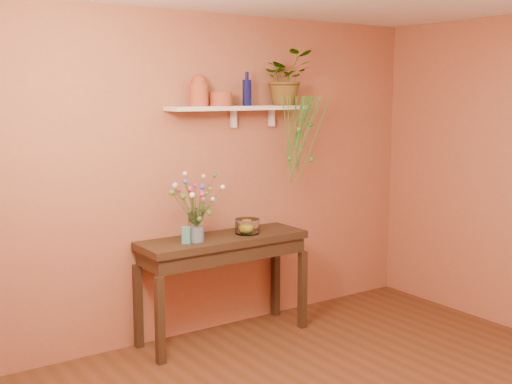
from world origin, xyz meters
name	(u,v)px	position (x,y,z in m)	size (l,w,h in m)	color
room	(399,207)	(0.00, 0.00, 1.35)	(4.04, 4.04, 2.70)	brown
sideboard	(223,251)	(-0.19, 1.75, 0.74)	(1.43, 0.46, 0.87)	#3B2817
wall_shelf	(240,109)	(0.06, 1.87, 1.92)	(1.30, 0.24, 0.19)	white
terracotta_jug	(199,91)	(-0.35, 1.85, 2.06)	(0.16, 0.16, 0.25)	#B8472D
terracotta_pot	(221,99)	(-0.15, 1.84, 1.99)	(0.19, 0.19, 0.11)	#B8472D
blue_bottle	(247,92)	(0.11, 1.85, 2.05)	(0.08, 0.08, 0.28)	#0C0F43
spider_plant	(286,78)	(0.53, 1.87, 2.18)	(0.43, 0.37, 0.48)	#407224
plant_fronds	(301,135)	(0.58, 1.71, 1.68)	(0.47, 0.25, 0.76)	#407224
glass_vase	(196,228)	(-0.47, 1.70, 0.98)	(0.13, 0.13, 0.26)	white
bouquet	(195,196)	(-0.49, 1.69, 1.25)	(0.42, 0.44, 0.44)	#386B28
glass_bowl	(247,227)	(0.03, 1.73, 0.93)	(0.21, 0.21, 0.12)	white
lemon	(247,228)	(0.03, 1.74, 0.92)	(0.08, 0.08, 0.08)	#FFF42D
carton	(186,235)	(-0.57, 1.70, 0.94)	(0.07, 0.05, 0.13)	teal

